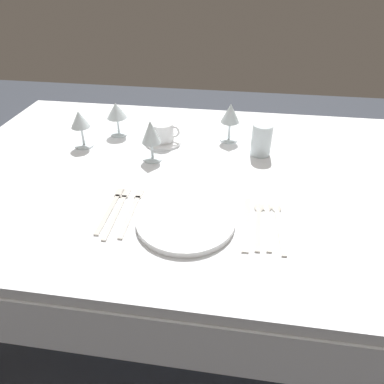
# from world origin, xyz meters

# --- Properties ---
(ground_plane) EXTENTS (6.00, 6.00, 0.00)m
(ground_plane) POSITION_xyz_m (0.00, 0.00, 0.00)
(ground_plane) COLOR #383D47
(dining_table) EXTENTS (1.80, 1.11, 0.74)m
(dining_table) POSITION_xyz_m (0.00, 0.00, 0.66)
(dining_table) COLOR white
(dining_table) RESTS_ON ground
(dinner_plate) EXTENTS (0.27, 0.27, 0.02)m
(dinner_plate) POSITION_xyz_m (-0.03, -0.27, 0.75)
(dinner_plate) COLOR white
(dinner_plate) RESTS_ON dining_table
(fork_outer) EXTENTS (0.02, 0.22, 0.00)m
(fork_outer) POSITION_xyz_m (-0.19, -0.24, 0.74)
(fork_outer) COLOR beige
(fork_outer) RESTS_ON dining_table
(fork_inner) EXTENTS (0.02, 0.23, 0.00)m
(fork_inner) POSITION_xyz_m (-0.23, -0.25, 0.74)
(fork_inner) COLOR beige
(fork_inner) RESTS_ON dining_table
(fork_salad) EXTENTS (0.02, 0.21, 0.00)m
(fork_salad) POSITION_xyz_m (-0.25, -0.24, 0.74)
(fork_salad) COLOR beige
(fork_salad) RESTS_ON dining_table
(dinner_knife) EXTENTS (0.02, 0.23, 0.00)m
(dinner_knife) POSITION_xyz_m (0.14, -0.25, 0.74)
(dinner_knife) COLOR beige
(dinner_knife) RESTS_ON dining_table
(spoon_soup) EXTENTS (0.03, 0.20, 0.01)m
(spoon_soup) POSITION_xyz_m (0.17, -0.23, 0.74)
(spoon_soup) COLOR beige
(spoon_soup) RESTS_ON dining_table
(spoon_dessert) EXTENTS (0.03, 0.20, 0.01)m
(spoon_dessert) POSITION_xyz_m (0.19, -0.23, 0.74)
(spoon_dessert) COLOR beige
(spoon_dessert) RESTS_ON dining_table
(spoon_tea) EXTENTS (0.03, 0.21, 0.01)m
(spoon_tea) POSITION_xyz_m (0.22, -0.23, 0.74)
(spoon_tea) COLOR beige
(spoon_tea) RESTS_ON dining_table
(saucer_left) EXTENTS (0.14, 0.14, 0.01)m
(saucer_left) POSITION_xyz_m (-0.19, 0.19, 0.74)
(saucer_left) COLOR white
(saucer_left) RESTS_ON dining_table
(coffee_cup_left) EXTENTS (0.11, 0.08, 0.07)m
(coffee_cup_left) POSITION_xyz_m (-0.19, 0.19, 0.79)
(coffee_cup_left) COLOR white
(coffee_cup_left) RESTS_ON saucer_left
(wine_glass_centre) EXTENTS (0.07, 0.07, 0.14)m
(wine_glass_centre) POSITION_xyz_m (-0.48, 0.12, 0.84)
(wine_glass_centre) COLOR silver
(wine_glass_centre) RESTS_ON dining_table
(wine_glass_left) EXTENTS (0.07, 0.07, 0.15)m
(wine_glass_left) POSITION_xyz_m (-0.20, 0.06, 0.84)
(wine_glass_left) COLOR silver
(wine_glass_left) RESTS_ON dining_table
(wine_glass_right) EXTENTS (0.08, 0.08, 0.13)m
(wine_glass_right) POSITION_xyz_m (-0.38, 0.24, 0.83)
(wine_glass_right) COLOR silver
(wine_glass_right) RESTS_ON dining_table
(wine_glass_far) EXTENTS (0.07, 0.07, 0.15)m
(wine_glass_far) POSITION_xyz_m (0.06, 0.25, 0.84)
(wine_glass_far) COLOR silver
(wine_glass_far) RESTS_ON dining_table
(drink_tumbler) EXTENTS (0.07, 0.07, 0.12)m
(drink_tumbler) POSITION_xyz_m (0.18, 0.15, 0.80)
(drink_tumbler) COLOR silver
(drink_tumbler) RESTS_ON dining_table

